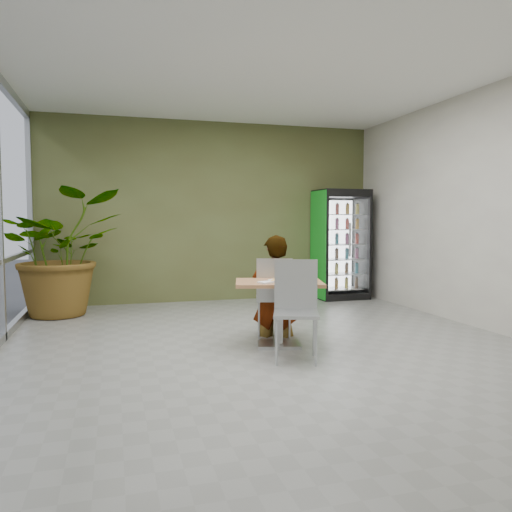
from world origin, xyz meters
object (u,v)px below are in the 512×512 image
(dining_table, at_px, (279,300))
(cafeteria_tray, at_px, (295,282))
(potted_plant, at_px, (61,252))
(seated_woman, at_px, (275,298))
(beverage_fridge, at_px, (341,244))
(soda_cup, at_px, (301,274))
(chair_near, at_px, (296,301))
(chair_far, at_px, (274,291))

(dining_table, height_order, cafeteria_tray, cafeteria_tray)
(cafeteria_tray, height_order, potted_plant, potted_plant)
(seated_woman, height_order, beverage_fridge, beverage_fridge)
(seated_woman, bearing_deg, soda_cup, 120.24)
(soda_cup, relative_size, cafeteria_tray, 0.40)
(dining_table, height_order, potted_plant, potted_plant)
(dining_table, xyz_separation_m, seated_woman, (0.12, 0.50, -0.05))
(chair_near, distance_m, seated_woman, 1.03)
(beverage_fridge, bearing_deg, chair_near, -122.47)
(seated_woman, xyz_separation_m, soda_cup, (0.14, -0.52, 0.34))
(chair_far, height_order, chair_near, chair_near)
(chair_far, relative_size, beverage_fridge, 0.49)
(soda_cup, bearing_deg, cafeteria_tray, -123.40)
(chair_near, xyz_separation_m, beverage_fridge, (2.23, 3.61, 0.40))
(soda_cup, xyz_separation_m, beverage_fridge, (1.99, 3.11, 0.18))
(dining_table, distance_m, beverage_fridge, 3.85)
(chair_far, distance_m, soda_cup, 0.56)
(soda_cup, height_order, cafeteria_tray, soda_cup)
(dining_table, bearing_deg, potted_plant, 133.46)
(beverage_fridge, bearing_deg, potted_plant, -176.33)
(soda_cup, bearing_deg, dining_table, 174.87)
(cafeteria_tray, relative_size, beverage_fridge, 0.19)
(chair_far, bearing_deg, potted_plant, -25.03)
(dining_table, distance_m, cafeteria_tray, 0.35)
(cafeteria_tray, bearing_deg, potted_plant, 132.11)
(beverage_fridge, xyz_separation_m, potted_plant, (-4.82, -0.37, -0.04))
(chair_near, bearing_deg, cafeteria_tray, 90.69)
(dining_table, relative_size, cafeteria_tray, 2.87)
(soda_cup, distance_m, beverage_fridge, 3.70)
(dining_table, bearing_deg, beverage_fridge, 53.98)
(dining_table, xyz_separation_m, beverage_fridge, (2.24, 3.09, 0.47))
(chair_near, bearing_deg, chair_far, 105.12)
(dining_table, relative_size, chair_far, 1.14)
(seated_woman, bearing_deg, dining_table, 92.30)
(chair_far, height_order, cafeteria_tray, chair_far)
(dining_table, distance_m, seated_woman, 0.52)
(dining_table, height_order, chair_near, chair_near)
(chair_near, xyz_separation_m, potted_plant, (-2.59, 3.24, 0.36))
(chair_far, xyz_separation_m, cafeteria_tray, (0.02, -0.70, 0.19))
(beverage_fridge, height_order, potted_plant, beverage_fridge)
(seated_woman, bearing_deg, potted_plant, -24.12)
(soda_cup, bearing_deg, chair_near, -115.91)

